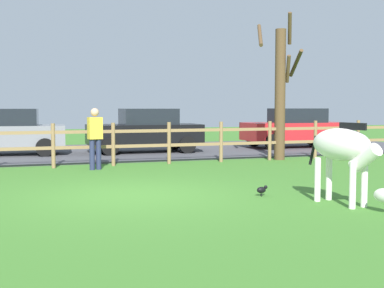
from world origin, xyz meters
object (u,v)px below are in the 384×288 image
(parked_car_red, at_px, (294,128))
(parked_car_grey, at_px, (5,132))
(visitor_near_fence, at_px, (95,136))
(crow_on_grass, at_px, (262,190))
(bare_tree, at_px, (280,89))
(zebra, at_px, (345,151))
(parked_car_black, at_px, (145,130))

(parked_car_red, relative_size, parked_car_grey, 0.98)
(parked_car_red, xyz_separation_m, visitor_near_fence, (-8.59, -4.46, 0.06))
(crow_on_grass, relative_size, visitor_near_fence, 0.13)
(bare_tree, distance_m, crow_on_grass, 7.24)
(visitor_near_fence, bearing_deg, zebra, -62.68)
(bare_tree, height_order, parked_car_grey, bare_tree)
(parked_car_grey, bearing_deg, parked_car_black, -5.54)
(parked_car_black, distance_m, visitor_near_fence, 4.84)
(crow_on_grass, bearing_deg, parked_car_grey, 115.45)
(crow_on_grass, bearing_deg, parked_car_black, 89.69)
(bare_tree, relative_size, parked_car_black, 1.13)
(zebra, bearing_deg, parked_car_grey, 116.99)
(bare_tree, relative_size, parked_car_red, 1.13)
(zebra, distance_m, visitor_near_fence, 7.17)
(parked_car_black, bearing_deg, visitor_near_fence, -119.65)
(zebra, bearing_deg, bare_tree, 69.73)
(parked_car_red, bearing_deg, visitor_near_fence, -152.57)
(bare_tree, xyz_separation_m, zebra, (-2.64, -7.14, -1.31))
(bare_tree, bearing_deg, visitor_near_fence, -172.54)
(bare_tree, height_order, crow_on_grass, bare_tree)
(zebra, height_order, visitor_near_fence, visitor_near_fence)
(bare_tree, height_order, visitor_near_fence, bare_tree)
(crow_on_grass, xyz_separation_m, visitor_near_fence, (-2.34, 5.15, 0.78))
(bare_tree, bearing_deg, crow_on_grass, -121.14)
(crow_on_grass, height_order, parked_car_red, parked_car_red)
(bare_tree, height_order, parked_car_black, bare_tree)
(crow_on_grass, distance_m, parked_car_black, 9.39)
(parked_car_black, bearing_deg, parked_car_red, 2.32)
(bare_tree, height_order, parked_car_red, bare_tree)
(parked_car_black, bearing_deg, crow_on_grass, -90.31)
(parked_car_black, xyz_separation_m, visitor_near_fence, (-2.40, -4.21, 0.06))
(zebra, relative_size, parked_car_grey, 0.46)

